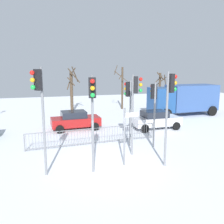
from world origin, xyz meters
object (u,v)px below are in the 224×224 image
traffic_light_mid_right (39,98)px  traffic_light_mid_left (170,98)px  car_white_mid (156,119)px  bare_tree_right (160,87)px  traffic_light_foreground_left (154,100)px  bare_tree_centre (72,90)px  bare_tree_left (122,87)px  traffic_light_rear_left (135,97)px  traffic_light_rear_right (92,103)px  direction_sign_post (126,134)px  car_red_far (75,120)px  delivery_truck (184,98)px  traffic_light_foreground_right (129,98)px

traffic_light_mid_right → traffic_light_mid_left: (6.03, -0.43, -0.16)m
car_white_mid → bare_tree_right: size_ratio=0.89×
traffic_light_foreground_left → bare_tree_centre: bare_tree_centre is taller
bare_tree_right → bare_tree_left: bearing=-163.0°
traffic_light_rear_left → traffic_light_rear_right: traffic_light_rear_right is taller
traffic_light_rear_left → bare_tree_left: bearing=-173.1°
car_white_mid → traffic_light_rear_right: bearing=-134.7°
traffic_light_foreground_left → direction_sign_post: bearing=-142.0°
direction_sign_post → car_red_far: size_ratio=0.76×
car_white_mid → delivery_truck: (5.23, 4.36, 0.97)m
delivery_truck → traffic_light_rear_right: bearing=41.7°
traffic_light_mid_left → traffic_light_foreground_right: bearing=-175.4°
direction_sign_post → car_white_mid: (4.71, 6.29, -0.88)m
traffic_light_mid_left → bare_tree_centre: size_ratio=0.95×
traffic_light_mid_right → traffic_light_rear_left: traffic_light_mid_right is taller
traffic_light_foreground_left → direction_sign_post: size_ratio=1.36×
traffic_light_foreground_right → traffic_light_rear_left: bearing=-124.7°
direction_sign_post → traffic_light_foreground_right: bearing=62.6°
bare_tree_right → bare_tree_centre: bearing=-169.4°
traffic_light_mid_left → car_white_mid: (2.68, 6.88, -2.67)m
traffic_light_mid_right → traffic_light_rear_right: size_ratio=1.08×
traffic_light_foreground_right → direction_sign_post: bearing=-139.1°
bare_tree_centre → car_white_mid: bearing=-58.6°
traffic_light_foreground_right → traffic_light_foreground_left: size_ratio=1.03×
direction_sign_post → bare_tree_right: bare_tree_right is taller
traffic_light_rear_right → traffic_light_foreground_right: bearing=-122.3°
traffic_light_foreground_left → bare_tree_centre: (-3.49, 13.09, -0.46)m
traffic_light_foreground_left → traffic_light_mid_right: bearing=-163.3°
traffic_light_mid_right → traffic_light_mid_left: traffic_light_mid_right is taller
car_white_mid → bare_tree_right: (6.07, 11.34, 1.55)m
car_red_far → bare_tree_left: bearing=48.1°
bare_tree_left → bare_tree_right: bearing=17.0°
bare_tree_left → bare_tree_centre: size_ratio=1.03×
traffic_light_rear_left → bare_tree_right: size_ratio=1.05×
direction_sign_post → delivery_truck: (9.94, 10.65, 0.09)m
car_white_mid → bare_tree_centre: 10.87m
traffic_light_rear_left → delivery_truck: traffic_light_rear_left is taller
bare_tree_centre → bare_tree_right: (11.67, 2.18, -0.16)m
traffic_light_rear_left → delivery_truck: size_ratio=0.63×
traffic_light_rear_right → bare_tree_right: bearing=-116.3°
traffic_light_foreground_left → car_red_far: (-4.14, 5.49, -2.17)m
bare_tree_centre → bare_tree_right: bearing=10.6°
traffic_light_foreground_left → bare_tree_left: size_ratio=0.78×
traffic_light_foreground_left → traffic_light_rear_right: traffic_light_rear_right is taller
traffic_light_foreground_left → traffic_light_rear_right: 5.22m
bare_tree_right → car_red_far: bearing=-141.5°
bare_tree_right → traffic_light_mid_left: bearing=-115.7°
traffic_light_mid_right → traffic_light_rear_left: size_ratio=1.09×
traffic_light_foreground_left → traffic_light_mid_left: (-0.58, -2.95, 0.50)m
direction_sign_post → bare_tree_centre: size_ratio=0.59×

